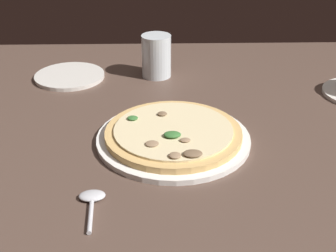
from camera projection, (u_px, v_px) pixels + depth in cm
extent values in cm
cube|color=brown|center=(163.00, 150.00, 85.36)|extent=(150.00, 110.00, 4.00)
cylinder|color=white|center=(173.00, 137.00, 84.60)|extent=(27.85, 27.85, 1.00)
cylinder|color=tan|center=(173.00, 132.00, 84.07)|extent=(24.76, 24.76, 1.20)
cylinder|color=beige|center=(173.00, 128.00, 83.69)|extent=(21.49, 21.49, 0.40)
ellipsoid|color=#387033|center=(133.00, 118.00, 86.21)|extent=(1.99, 1.75, 0.53)
ellipsoid|color=#387033|center=(172.00, 135.00, 80.46)|extent=(3.03, 2.26, 0.80)
ellipsoid|color=brown|center=(193.00, 153.00, 75.21)|extent=(3.19, 2.37, 0.63)
ellipsoid|color=#937556|center=(175.00, 155.00, 74.78)|extent=(2.04, 1.96, 0.55)
ellipsoid|color=#937556|center=(185.00, 140.00, 79.19)|extent=(1.84, 1.45, 0.45)
ellipsoid|color=brown|center=(162.00, 114.00, 87.73)|extent=(1.82, 1.67, 0.55)
ellipsoid|color=#937556|center=(152.00, 144.00, 78.17)|extent=(2.33, 2.08, 0.40)
cylinder|color=silver|center=(156.00, 56.00, 109.27)|extent=(6.95, 6.95, 9.98)
cylinder|color=silver|center=(156.00, 61.00, 109.85)|extent=(6.39, 6.39, 7.56)
cylinder|color=silver|center=(70.00, 76.00, 110.27)|extent=(16.43, 16.43, 0.90)
ellipsoid|color=silver|center=(92.00, 196.00, 69.31)|extent=(4.18, 3.06, 1.00)
cylinder|color=silver|center=(91.00, 214.00, 65.85)|extent=(1.23, 8.11, 0.70)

